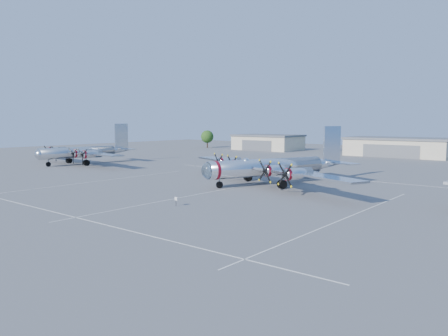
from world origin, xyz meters
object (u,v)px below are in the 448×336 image
Objects in this scene: hangar_west at (268,142)px; hangar_center at (399,147)px; bomber_west at (84,164)px; tree_far_west at (207,137)px; main_bomber_b29 at (273,184)px; info_placard at (176,200)px; tree_west at (331,139)px.

hangar_center is (45.00, -0.00, -0.00)m from hangar_west.
hangar_west is 70.77m from bomber_west.
tree_far_west is at bearing -176.76° from hangar_center.
tree_far_west is 0.16× the size of main_bomber_b29.
hangar_west reaches higher than info_placard.
hangar_west is 0.79× the size of hangar_center.
tree_far_west is (-25.00, -3.96, 1.51)m from hangar_west.
tree_far_west is 1.00× the size of tree_west.
info_placard is at bearing -87.74° from hangar_center.
hangar_west is 21.61m from tree_west.
hangar_center is at bearing -17.82° from tree_west.
tree_west is at bearing 132.03° from main_bomber_b29.
info_placard is at bearing -17.84° from bomber_west.
tree_far_west reaches higher than main_bomber_b29.
hangar_west is 0.54× the size of main_bomber_b29.
hangar_center is 93.03m from info_placard.
tree_west is at bearing 14.93° from tree_far_west.
main_bomber_b29 is 38.50× the size of info_placard.
info_placard is at bearing -64.49° from main_bomber_b29.
hangar_west is 45.00m from hangar_center.
info_placard is (3.67, -92.94, -1.95)m from hangar_center.
info_placard is at bearing -74.15° from tree_west.
hangar_west is 104.93m from info_placard.
hangar_west is 84.61m from main_bomber_b29.
tree_west is 6.14× the size of info_placard.
tree_west is (20.00, 8.04, 1.51)m from hangar_west.
main_bomber_b29 is at bearing 107.82° from info_placard.
main_bomber_b29 is (72.50, -66.00, -4.22)m from tree_far_west.
hangar_center is 70.13m from tree_far_west.
hangar_center is 70.06m from main_bomber_b29.
tree_far_west is at bearing -170.99° from hangar_west.
tree_west is (45.00, 12.00, 0.00)m from tree_far_west.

